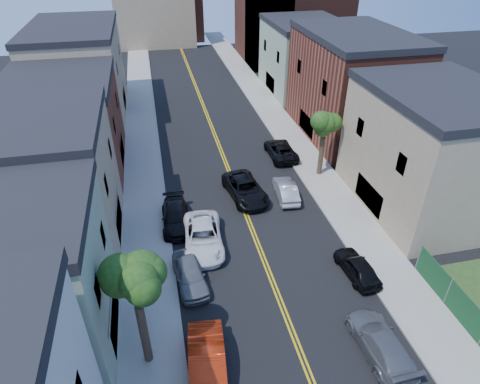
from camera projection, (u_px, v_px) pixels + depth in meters
sidewalk_left at (141, 143)px, 42.63m from camera, size 3.20×100.00×0.15m
sidewalk_right at (285, 129)px, 45.48m from camera, size 3.20×100.00×0.15m
curb_left at (158, 141)px, 42.95m from camera, size 0.30×100.00×0.15m
curb_right at (270, 131)px, 45.17m from camera, size 0.30×100.00×0.15m
bldg_left_palegrn at (9, 294)px, 19.64m from camera, size 9.00×8.00×8.50m
bldg_left_tan_near at (41, 191)px, 26.85m from camera, size 9.00×10.00×9.00m
bldg_left_brick at (65, 129)px, 36.11m from camera, size 9.00×12.00×8.00m
bldg_left_tan_far at (80, 74)px, 47.13m from camera, size 9.00×16.00×9.50m
bldg_right_tan at (430, 154)px, 31.09m from camera, size 9.00×12.00×9.00m
bldg_right_brick at (350, 88)px, 42.25m from camera, size 9.00×14.00×10.00m
bldg_right_palegrn at (303, 59)px, 54.09m from camera, size 9.00×12.00×8.50m
church at (287, 14)px, 65.17m from camera, size 16.20×14.20×22.60m
backdrop_left at (154, 11)px, 74.38m from camera, size 14.00×8.00×12.00m
backdrop_center at (175, 12)px, 78.91m from camera, size 10.00×8.00×10.00m
tree_left_mid at (132, 268)px, 17.84m from camera, size 5.20×5.20×9.29m
tree_right_far at (326, 116)px, 34.21m from camera, size 4.40×4.40×8.03m
red_sedan at (207, 367)px, 20.15m from camera, size 2.29×5.38×1.72m
white_pickup at (203, 237)px, 28.66m from camera, size 3.08×5.94×1.60m
grey_car_left at (190, 274)px, 25.67m from camera, size 2.20×4.55×1.50m
black_car_left at (175, 217)px, 30.78m from camera, size 2.18×4.99×1.43m
grey_car_right at (381, 343)px, 21.45m from camera, size 2.18×5.09×1.46m
black_car_right at (357, 267)px, 26.32m from camera, size 1.91×4.12×1.36m
silver_car_right at (286, 190)px, 33.90m from camera, size 1.86×4.37×1.40m
dark_car_right_far at (281, 150)px, 39.91m from camera, size 2.42×5.18×1.43m
black_suv_lane at (245, 189)px, 33.87m from camera, size 3.36×5.97×1.58m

